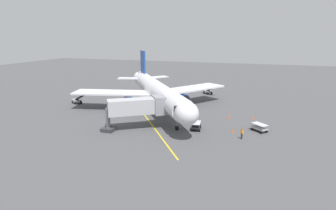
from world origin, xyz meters
TOP-DOWN VIEW (x-y plane):
  - ground_plane at (0.00, 0.00)m, footprint 220.00×220.00m
  - apron_lead_in_line at (-0.25, 5.17)m, footprint 22.90×33.07m
  - airplane at (-0.09, -1.06)m, footprint 30.97×35.26m
  - jet_bridge at (-2.07, 11.27)m, footprint 10.47×8.29m
  - ground_crew_marshaller at (-18.47, 11.18)m, footprint 0.47×0.45m
  - belt_loader_near_nose at (19.59, -0.55)m, footprint 4.56×3.33m
  - baggage_cart_portside at (-10.88, 9.07)m, footprint 1.87×2.77m
  - belt_loader_starboard_side at (-6.75, -21.25)m, footprint 4.22×3.94m
  - baggage_cart_rear_apron at (-20.90, 6.57)m, footprint 2.86×2.79m
  - safety_cone_nose_left at (-19.42, -0.77)m, footprint 0.32×0.32m
  - safety_cone_nose_right at (-16.80, 8.47)m, footprint 0.32×0.32m
  - safety_cone_wing_port at (-15.10, 0.53)m, footprint 0.32×0.32m

SIDE VIEW (x-z plane):
  - ground_plane at x=0.00m, z-range 0.00..0.00m
  - apron_lead_in_line at x=-0.25m, z-range 0.00..0.01m
  - safety_cone_nose_left at x=-19.42m, z-range 0.00..0.55m
  - safety_cone_nose_right at x=-16.80m, z-range 0.00..0.55m
  - safety_cone_wing_port at x=-15.10m, z-range 0.00..0.55m
  - baggage_cart_portside at x=-10.88m, z-range 0.02..1.29m
  - baggage_cart_rear_apron at x=-20.90m, z-range 0.02..1.29m
  - belt_loader_near_nose at x=19.59m, z-range -0.45..1.88m
  - belt_loader_starboard_side at x=-6.75m, z-range -0.45..1.88m
  - ground_crew_marshaller at x=-18.47m, z-range 0.03..1.74m
  - jet_bridge at x=-2.07m, z-range 1.06..6.46m
  - airplane at x=-0.09m, z-range -1.75..9.75m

